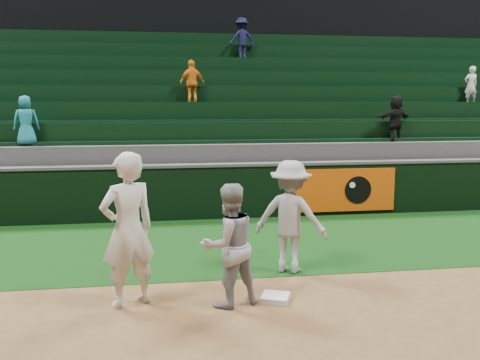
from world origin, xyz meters
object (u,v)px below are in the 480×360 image
Objects in this scene: first_baseman at (128,230)px; baserunner at (229,245)px; base_coach at (290,217)px; first_base at (275,298)px.

first_baseman is 1.25× the size of baserunner.
first_baseman is 1.16× the size of base_coach.
first_baseman is (-1.92, 0.16, 0.97)m from first_base.
first_base is 0.18× the size of first_baseman.
base_coach is (1.13, 1.22, 0.07)m from baserunner.
baserunner is at bearing 75.67° from base_coach.
first_base is 2.16m from first_baseman.
first_baseman is at bearing -29.71° from baserunner.
first_base is at bearing 148.05° from first_baseman.
first_baseman reaches higher than base_coach.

